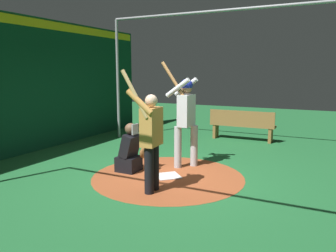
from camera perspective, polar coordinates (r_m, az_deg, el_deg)
ground_plane at (r=6.22m, az=0.00°, el=-8.67°), size 25.32×25.32×0.00m
dirt_circle at (r=6.22m, az=0.00°, el=-8.64°), size 2.81×2.81×0.01m
home_plate at (r=6.22m, az=0.00°, el=-8.56°), size 0.59×0.59×0.01m
batter at (r=6.63m, az=3.06°, el=2.07°), size 0.68×0.49×2.12m
catcher at (r=6.47m, az=-6.46°, el=-4.57°), size 0.58×0.40×0.95m
visitor at (r=5.25m, az=-2.96°, el=-1.81°), size 0.54×0.51×1.96m
back_wall at (r=8.41m, az=-24.49°, el=6.43°), size 0.23×9.32×3.20m
cage_frame at (r=5.93m, az=0.00°, el=13.60°), size 6.05×5.48×3.40m
bench at (r=9.52m, az=12.60°, el=0.23°), size 1.80×0.36×0.85m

